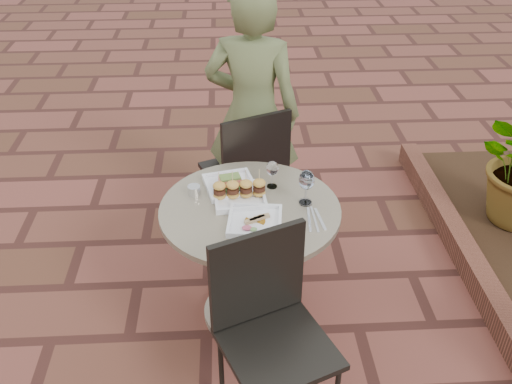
{
  "coord_description": "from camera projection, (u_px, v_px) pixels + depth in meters",
  "views": [
    {
      "loc": [
        0.15,
        -2.17,
        2.34
      ],
      "look_at": [
        0.28,
        0.14,
        0.82
      ],
      "focal_mm": 40.0,
      "sensor_mm": 36.0,
      "label": 1
    }
  ],
  "objects": [
    {
      "name": "ground",
      "position": [
        206.0,
        334.0,
        3.09
      ],
      "size": [
        60.0,
        60.0,
        0.0
      ],
      "primitive_type": "plane",
      "color": "brown",
      "rests_on": "ground"
    },
    {
      "name": "wine_glass_far",
      "position": [
        306.0,
        180.0,
        2.78
      ],
      "size": [
        0.08,
        0.08,
        0.18
      ],
      "color": "white",
      "rests_on": "cafe_table"
    },
    {
      "name": "chair_near",
      "position": [
        268.0,
        317.0,
        2.44
      ],
      "size": [
        0.58,
        0.58,
        0.93
      ],
      "rotation": [
        0.0,
        0.0,
        0.4
      ],
      "color": "black",
      "rests_on": "ground"
    },
    {
      "name": "chair_far",
      "position": [
        249.0,
        166.0,
        3.51
      ],
      "size": [
        0.58,
        0.58,
        0.93
      ],
      "rotation": [
        0.0,
        0.0,
        3.54
      ],
      "color": "black",
      "rests_on": "ground"
    },
    {
      "name": "planter_curb",
      "position": [
        477.0,
        276.0,
        3.37
      ],
      "size": [
        0.12,
        3.0,
        0.15
      ],
      "primitive_type": "cube",
      "color": "brown",
      "rests_on": "ground"
    },
    {
      "name": "plate_sliders",
      "position": [
        239.0,
        192.0,
        2.86
      ],
      "size": [
        0.28,
        0.28,
        0.17
      ],
      "rotation": [
        0.0,
        0.0,
        0.08
      ],
      "color": "white",
      "rests_on": "cafe_table"
    },
    {
      "name": "wine_glass_right",
      "position": [
        307.0,
        181.0,
        2.78
      ],
      "size": [
        0.08,
        0.08,
        0.18
      ],
      "color": "white",
      "rests_on": "cafe_table"
    },
    {
      "name": "cafe_table",
      "position": [
        250.0,
        246.0,
        2.95
      ],
      "size": [
        0.9,
        0.9,
        0.73
      ],
      "color": "gray",
      "rests_on": "ground"
    },
    {
      "name": "plate_salmon",
      "position": [
        230.0,
        184.0,
        2.96
      ],
      "size": [
        0.3,
        0.3,
        0.07
      ],
      "rotation": [
        0.0,
        0.0,
        0.22
      ],
      "color": "white",
      "rests_on": "cafe_table"
    },
    {
      "name": "wine_glass_mid",
      "position": [
        272.0,
        169.0,
        2.92
      ],
      "size": [
        0.06,
        0.06,
        0.15
      ],
      "color": "white",
      "rests_on": "cafe_table"
    },
    {
      "name": "steel_ramekin",
      "position": [
        194.0,
        190.0,
        2.9
      ],
      "size": [
        0.08,
        0.08,
        0.05
      ],
      "primitive_type": "cylinder",
      "rotation": [
        0.0,
        0.0,
        0.3
      ],
      "color": "silver",
      "rests_on": "cafe_table"
    },
    {
      "name": "plate_tuna",
      "position": [
        255.0,
        221.0,
        2.7
      ],
      "size": [
        0.28,
        0.28,
        0.03
      ],
      "rotation": [
        0.0,
        0.0,
        -0.12
      ],
      "color": "white",
      "rests_on": "cafe_table"
    },
    {
      "name": "diner",
      "position": [
        253.0,
        114.0,
        3.51
      ],
      "size": [
        0.67,
        0.52,
        1.62
      ],
      "primitive_type": "imported",
      "rotation": [
        0.0,
        0.0,
        2.9
      ],
      "color": "#555D33",
      "rests_on": "ground"
    },
    {
      "name": "cutlery_set",
      "position": [
        315.0,
        219.0,
        2.73
      ],
      "size": [
        0.11,
        0.22,
        0.0
      ],
      "primitive_type": null,
      "rotation": [
        0.0,
        0.0,
        0.06
      ],
      "color": "silver",
      "rests_on": "cafe_table"
    }
  ]
}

